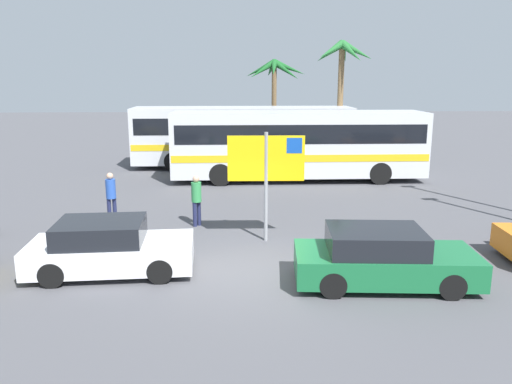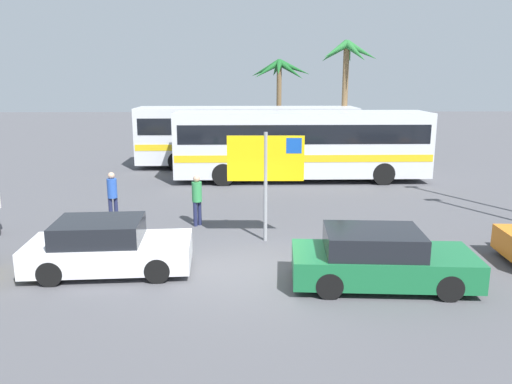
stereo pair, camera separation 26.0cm
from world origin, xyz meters
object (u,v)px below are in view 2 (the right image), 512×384
at_px(bus_front_coach, 301,142).
at_px(car_green, 380,259).
at_px(car_white, 107,247).
at_px(ferry_sign, 267,163).
at_px(pedestrian_crossing_lot, 112,193).
at_px(bus_rear_coach, 247,134).
at_px(pedestrian_near_sign, 197,196).

xyz_separation_m(bus_front_coach, car_green, (0.42, -12.30, -1.15)).
distance_m(car_white, car_green, 6.55).
bearing_deg(ferry_sign, pedestrian_crossing_lot, 157.87).
xyz_separation_m(bus_rear_coach, car_white, (-3.58, -15.05, -1.15)).
distance_m(car_green, pedestrian_crossing_lot, 9.28).
distance_m(car_green, pedestrian_near_sign, 6.77).
height_order(bus_rear_coach, car_green, bus_rear_coach).
distance_m(bus_front_coach, bus_rear_coach, 4.50).
bearing_deg(pedestrian_near_sign, car_white, 108.80).
height_order(bus_rear_coach, car_white, bus_rear_coach).
height_order(bus_front_coach, pedestrian_crossing_lot, bus_front_coach).
distance_m(bus_front_coach, pedestrian_crossing_lot, 9.81).
bearing_deg(ferry_sign, bus_front_coach, 78.69).
bearing_deg(ferry_sign, car_green, -52.59).
bearing_deg(car_green, car_white, 175.58).
bearing_deg(bus_front_coach, car_white, -118.18).
height_order(car_green, pedestrian_near_sign, pedestrian_near_sign).
relative_size(car_green, pedestrian_near_sign, 2.56).
distance_m(ferry_sign, pedestrian_crossing_lot, 5.64).
xyz_separation_m(car_green, pedestrian_near_sign, (-4.61, 4.94, 0.34)).
bearing_deg(bus_rear_coach, pedestrian_near_sign, -98.77).
bearing_deg(car_white, bus_rear_coach, 73.62).
xyz_separation_m(bus_rear_coach, pedestrian_near_sign, (-1.72, -11.11, -0.81)).
bearing_deg(car_green, bus_rear_coach, 104.60).
bearing_deg(car_green, pedestrian_crossing_lot, 147.85).
bearing_deg(pedestrian_crossing_lot, bus_rear_coach, -50.76).
xyz_separation_m(bus_rear_coach, pedestrian_crossing_lot, (-4.56, -10.53, -0.80)).
bearing_deg(car_white, car_green, -11.82).
xyz_separation_m(car_green, pedestrian_crossing_lot, (-7.46, 5.52, 0.35)).
xyz_separation_m(bus_rear_coach, ferry_sign, (0.46, -12.72, 0.54)).
relative_size(bus_front_coach, ferry_sign, 3.61).
bearing_deg(pedestrian_near_sign, bus_rear_coach, -54.69).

